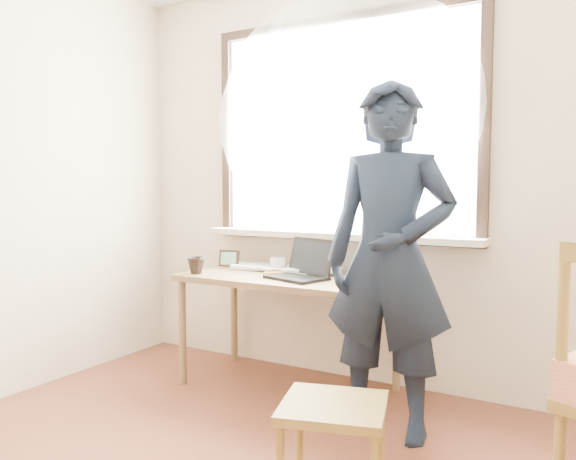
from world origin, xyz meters
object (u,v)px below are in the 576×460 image
Objects in this scene: mug_dark at (196,265)px; work_chair at (333,419)px; laptop at (303,269)px; mug_white at (278,264)px; person at (390,260)px; desk at (288,288)px.

mug_dark is 0.23× the size of work_chair.
laptop is 3.68× the size of mug_white.
work_chair is (0.97, -1.20, -0.40)m from mug_white.
mug_white is at bearing 146.52° from person.
desk is 11.73× the size of mug_white.
person is (0.76, -0.31, 0.25)m from desk.
person is at bearing -27.36° from mug_white.
desk is 0.86m from person.
laptop is at bearing 150.22° from person.
desk is 3.18× the size of laptop.
mug_dark reaches higher than desk.
work_chair is 0.89m from person.
mug_dark is at bearing 169.38° from person.
work_chair is at bearing -51.06° from mug_white.
mug_white is (-0.29, 0.20, -0.01)m from laptop.
person is (1.30, -0.10, 0.13)m from mug_dark.
person reaches higher than mug_white.
mug_dark is (-0.54, -0.21, 0.12)m from desk.
mug_white is (-0.17, 0.17, 0.12)m from desk.
mug_dark is at bearing -165.02° from laptop.
mug_white is at bearing 128.94° from work_chair.
person reaches higher than work_chair.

